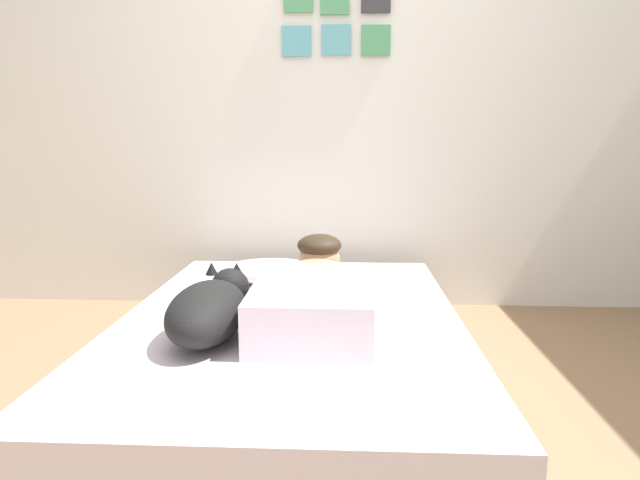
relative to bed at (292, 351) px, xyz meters
The scene contains 8 objects.
ground_plane 0.54m from the bed, 73.26° to the right, with size 13.44×13.44×0.00m, color #8C6B4C.
back_wall 1.64m from the bed, 82.94° to the left, with size 4.72×0.12×2.50m.
bed is the anchor object (origin of this frame).
pillow 0.57m from the bed, 105.76° to the left, with size 0.52×0.32×0.11m, color silver.
person_lying 0.28m from the bed, 18.02° to the right, with size 0.43×0.92×0.27m.
dog 0.45m from the bed, 134.44° to the right, with size 0.26×0.57×0.21m.
coffee_cup 0.51m from the bed, 73.09° to the left, with size 0.12×0.09×0.07m.
cell_phone 0.25m from the bed, 90.11° to the right, with size 0.07×0.14×0.01m, color black.
Camera 1 is at (0.07, -1.58, 0.98)m, focal length 30.54 mm.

